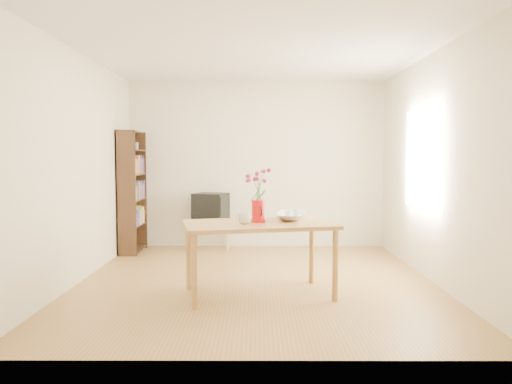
{
  "coord_description": "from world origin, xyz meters",
  "views": [
    {
      "loc": [
        0.02,
        -5.63,
        1.41
      ],
      "look_at": [
        0.0,
        0.3,
        1.0
      ],
      "focal_mm": 35.0,
      "sensor_mm": 36.0,
      "label": 1
    }
  ],
  "objects_px": {
    "bowl": "(291,199)",
    "television": "(211,206)",
    "mug": "(245,219)",
    "pitcher": "(258,212)",
    "table": "(259,230)"
  },
  "relations": [
    {
      "from": "pitcher",
      "to": "mug",
      "type": "relative_size",
      "value": 1.77
    },
    {
      "from": "mug",
      "to": "bowl",
      "type": "distance_m",
      "value": 0.67
    },
    {
      "from": "pitcher",
      "to": "mug",
      "type": "bearing_deg",
      "value": -147.11
    },
    {
      "from": "pitcher",
      "to": "bowl",
      "type": "bearing_deg",
      "value": 21.68
    },
    {
      "from": "pitcher",
      "to": "television",
      "type": "bearing_deg",
      "value": 90.05
    },
    {
      "from": "mug",
      "to": "bowl",
      "type": "bearing_deg",
      "value": 164.83
    },
    {
      "from": "mug",
      "to": "bowl",
      "type": "relative_size",
      "value": 0.29
    },
    {
      "from": "bowl",
      "to": "television",
      "type": "height_order",
      "value": "bowl"
    },
    {
      "from": "table",
      "to": "television",
      "type": "distance_m",
      "value": 2.68
    },
    {
      "from": "pitcher",
      "to": "television",
      "type": "height_order",
      "value": "pitcher"
    },
    {
      "from": "television",
      "to": "pitcher",
      "type": "bearing_deg",
      "value": -56.21
    },
    {
      "from": "table",
      "to": "mug",
      "type": "relative_size",
      "value": 12.61
    },
    {
      "from": "television",
      "to": "mug",
      "type": "bearing_deg",
      "value": -59.81
    },
    {
      "from": "pitcher",
      "to": "mug",
      "type": "distance_m",
      "value": 0.21
    },
    {
      "from": "mug",
      "to": "bowl",
      "type": "xyz_separation_m",
      "value": [
        0.49,
        0.43,
        0.16
      ]
    }
  ]
}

